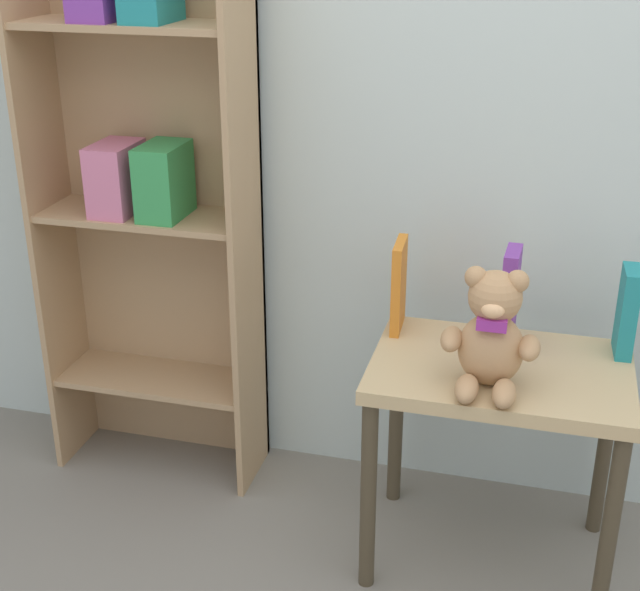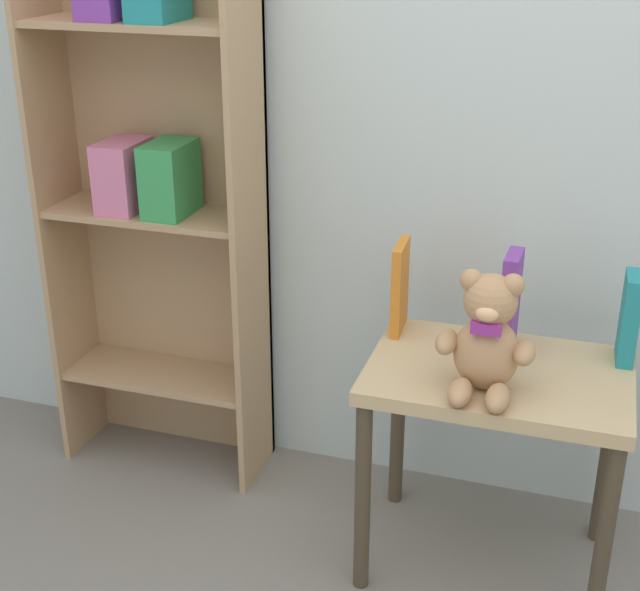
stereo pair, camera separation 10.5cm
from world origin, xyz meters
name	(u,v)px [view 1 (the left image)]	position (x,y,z in m)	size (l,w,h in m)	color
wall_back	(489,57)	(0.00, 1.30, 1.25)	(4.80, 0.06, 2.50)	silver
bookshelf_side	(148,177)	(-0.90, 1.16, 0.91)	(0.61, 0.25, 1.61)	tan
display_table	(498,398)	(0.11, 0.93, 0.48)	(0.63, 0.44, 0.57)	tan
teddy_bear	(492,335)	(0.09, 0.82, 0.71)	(0.22, 0.20, 0.29)	tan
book_standing_orange	(399,286)	(-0.17, 1.08, 0.69)	(0.02, 0.13, 0.24)	orange
book_standing_purple	(509,298)	(0.11, 1.06, 0.70)	(0.04, 0.11, 0.25)	purple
book_standing_teal	(627,312)	(0.40, 1.07, 0.69)	(0.04, 0.11, 0.23)	teal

